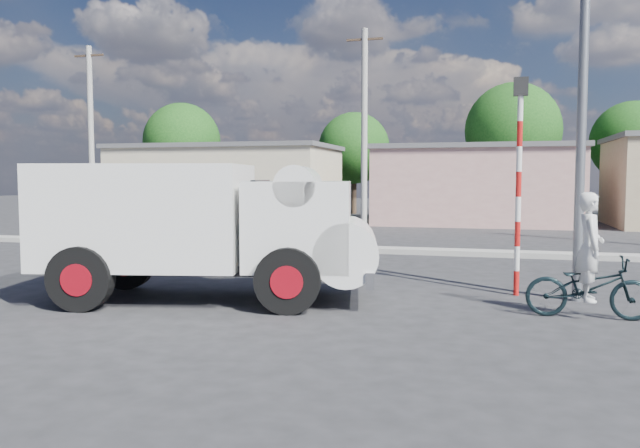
% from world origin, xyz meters
% --- Properties ---
extents(ground_plane, '(120.00, 120.00, 0.00)m').
position_xyz_m(ground_plane, '(0.00, 0.00, 0.00)').
color(ground_plane, '#28282A').
rests_on(ground_plane, ground).
extents(median, '(40.00, 0.80, 0.16)m').
position_xyz_m(median, '(0.00, 8.00, 0.08)').
color(median, '#99968E').
rests_on(median, ground).
extents(truck, '(6.70, 3.54, 2.63)m').
position_xyz_m(truck, '(-2.57, -0.57, 1.46)').
color(truck, black).
rests_on(truck, ground).
extents(bicycle, '(2.03, 0.71, 1.07)m').
position_xyz_m(bicycle, '(4.28, -0.35, 0.53)').
color(bicycle, black).
rests_on(bicycle, ground).
extents(cyclist, '(0.44, 0.67, 1.84)m').
position_xyz_m(cyclist, '(4.28, -0.35, 0.92)').
color(cyclist, silver).
rests_on(cyclist, ground).
extents(traffic_pole, '(0.28, 0.18, 4.36)m').
position_xyz_m(traffic_pole, '(3.20, 1.50, 2.59)').
color(traffic_pole, red).
rests_on(traffic_pole, ground).
extents(streetlight, '(2.34, 0.22, 9.00)m').
position_xyz_m(streetlight, '(4.14, 1.20, 4.96)').
color(streetlight, slate).
rests_on(streetlight, ground).
extents(building_row, '(37.80, 7.30, 4.44)m').
position_xyz_m(building_row, '(1.10, 22.00, 2.13)').
color(building_row, beige).
rests_on(building_row, ground).
extents(tree_row, '(43.62, 7.43, 8.42)m').
position_xyz_m(tree_row, '(3.76, 28.45, 4.99)').
color(tree_row, '#38281E').
rests_on(tree_row, ground).
extents(utility_poles, '(35.40, 0.24, 8.00)m').
position_xyz_m(utility_poles, '(3.25, 12.00, 4.07)').
color(utility_poles, '#99968E').
rests_on(utility_poles, ground).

